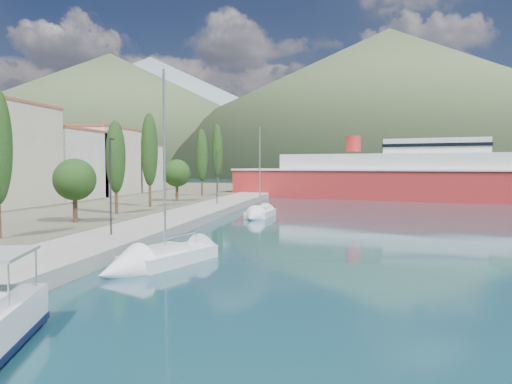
# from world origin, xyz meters

# --- Properties ---
(ground) EXTENTS (1400.00, 1400.00, 0.00)m
(ground) POSITION_xyz_m (0.00, 120.00, 0.00)
(ground) COLOR #153C46
(quay) EXTENTS (5.00, 88.00, 0.80)m
(quay) POSITION_xyz_m (-9.00, 26.00, 0.40)
(quay) COLOR gray
(quay) RESTS_ON ground
(hills_far) EXTENTS (1480.00, 900.00, 180.00)m
(hills_far) POSITION_xyz_m (138.59, 618.73, 77.39)
(hills_far) COLOR gray
(hills_far) RESTS_ON ground
(hills_near) EXTENTS (1010.00, 520.00, 115.00)m
(hills_near) POSITION_xyz_m (98.04, 372.50, 49.18)
(hills_near) COLOR #445333
(hills_near) RESTS_ON ground
(town_buildings) EXTENTS (9.20, 69.20, 11.30)m
(town_buildings) POSITION_xyz_m (-32.00, 36.91, 5.57)
(town_buildings) COLOR #BFBA9D
(town_buildings) RESTS_ON land_strip
(tree_row) EXTENTS (3.44, 63.33, 11.32)m
(tree_row) POSITION_xyz_m (-15.29, 33.21, 5.75)
(tree_row) COLOR #47301E
(tree_row) RESTS_ON land_strip
(lamp_posts) EXTENTS (0.15, 46.08, 6.06)m
(lamp_posts) POSITION_xyz_m (-9.00, 15.11, 4.08)
(lamp_posts) COLOR #2D2D33
(lamp_posts) RESTS_ON quay
(sailboat_near) EXTENTS (4.79, 7.94, 10.96)m
(sailboat_near) POSITION_xyz_m (-4.26, 6.66, 0.30)
(sailboat_near) COLOR silver
(sailboat_near) RESTS_ON ground
(sailboat_mid) EXTENTS (2.69, 6.86, 9.86)m
(sailboat_mid) POSITION_xyz_m (-3.04, 31.45, 0.28)
(sailboat_mid) COLOR silver
(sailboat_mid) RESTS_ON ground
(ferry) EXTENTS (53.82, 24.58, 10.47)m
(ferry) POSITION_xyz_m (14.03, 62.73, 3.19)
(ferry) COLOR #B22524
(ferry) RESTS_ON ground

